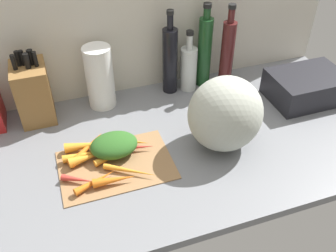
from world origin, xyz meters
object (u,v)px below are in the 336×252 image
at_px(carrot_0, 114,180).
at_px(carrot_10, 87,148).
at_px(carrot_1, 132,148).
at_px(winter_squash, 225,114).
at_px(bottle_2, 204,51).
at_px(carrot_9, 89,154).
at_px(carrot_6, 130,171).
at_px(carrot_7, 86,158).
at_px(knife_block, 33,92).
at_px(bottle_1, 189,67).
at_px(dish_rack, 306,86).
at_px(cutting_board, 116,165).
at_px(carrot_5, 78,179).
at_px(bottle_3, 227,53).
at_px(carrot_2, 95,181).
at_px(carrot_3, 89,145).
at_px(paper_towel_roll, 100,77).
at_px(carrot_4, 113,156).
at_px(bottle_0, 170,60).
at_px(carrot_8, 131,141).

height_order(carrot_0, carrot_10, carrot_0).
height_order(carrot_1, winter_squash, winter_squash).
bearing_deg(bottle_2, carrot_10, -153.02).
bearing_deg(carrot_9, carrot_6, -46.61).
relative_size(carrot_7, bottle_2, 0.31).
bearing_deg(knife_block, bottle_2, 1.02).
relative_size(knife_block, bottle_1, 1.06).
bearing_deg(dish_rack, carrot_7, -174.20).
xyz_separation_m(cutting_board, carrot_7, (-0.09, 0.04, 0.02)).
bearing_deg(carrot_1, carrot_10, 162.09).
distance_m(carrot_5, bottle_3, 0.78).
relative_size(carrot_2, carrot_10, 0.80).
bearing_deg(carrot_7, carrot_3, 70.12).
distance_m(carrot_3, bottle_2, 0.61).
bearing_deg(cutting_board, knife_block, 121.55).
bearing_deg(winter_squash, carrot_1, 168.97).
distance_m(cutting_board, paper_towel_roll, 0.38).
height_order(carrot_5, dish_rack, dish_rack).
bearing_deg(bottle_2, carrot_2, -141.38).
xyz_separation_m(carrot_3, carrot_4, (0.07, -0.07, -0.01)).
xyz_separation_m(cutting_board, bottle_1, (0.39, 0.36, 0.10)).
relative_size(paper_towel_roll, bottle_3, 0.71).
height_order(bottle_0, dish_rack, bottle_0).
height_order(carrot_8, bottle_3, bottle_3).
bearing_deg(bottle_1, carrot_9, -148.09).
distance_m(carrot_9, bottle_3, 0.69).
distance_m(carrot_4, winter_squash, 0.40).
bearing_deg(bottle_3, carrot_10, -159.29).
relative_size(carrot_4, carrot_6, 0.75).
bearing_deg(carrot_5, winter_squash, 2.88).
relative_size(bottle_3, dish_rack, 1.21).
bearing_deg(carrot_3, carrot_8, -9.01).
bearing_deg(dish_rack, cutting_board, -170.74).
xyz_separation_m(carrot_7, carrot_9, (0.01, 0.02, -0.00)).
relative_size(carrot_3, carrot_5, 1.53).
relative_size(carrot_7, bottle_3, 0.31).
height_order(carrot_5, bottle_2, bottle_2).
distance_m(carrot_7, carrot_10, 0.05).
xyz_separation_m(carrot_2, carrot_3, (0.01, 0.17, 0.01)).
distance_m(carrot_7, bottle_0, 0.53).
xyz_separation_m(carrot_1, carrot_4, (-0.07, -0.02, -0.00)).
height_order(bottle_1, bottle_2, bottle_2).
bearing_deg(dish_rack, bottle_0, 155.02).
distance_m(carrot_1, carrot_9, 0.15).
relative_size(carrot_3, bottle_3, 0.46).
bearing_deg(cutting_board, carrot_0, -105.13).
distance_m(carrot_4, bottle_0, 0.48).
height_order(carrot_4, winter_squash, winter_squash).
xyz_separation_m(carrot_0, paper_towel_roll, (0.05, 0.44, 0.10)).
relative_size(carrot_0, carrot_9, 0.78).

